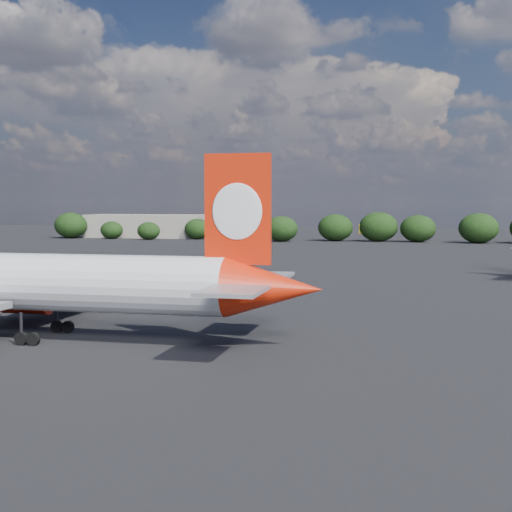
# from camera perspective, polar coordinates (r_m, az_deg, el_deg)

# --- Properties ---
(ground) EXTENTS (500.00, 500.00, 0.00)m
(ground) POSITION_cam_1_polar(r_m,az_deg,el_deg) (107.30, -2.50, -2.24)
(ground) COLOR black
(ground) RESTS_ON ground
(qantas_airliner) EXTENTS (49.67, 47.11, 16.28)m
(qantas_airliner) POSITION_cam_1_polar(r_m,az_deg,el_deg) (66.88, -17.21, -2.13)
(qantas_airliner) COLOR white
(qantas_airliner) RESTS_ON ground
(terminal_building) EXTENTS (42.00, 16.00, 8.00)m
(terminal_building) POSITION_cam_1_polar(r_m,az_deg,el_deg) (252.82, -8.65, 2.39)
(terminal_building) COLOR gray
(terminal_building) RESTS_ON ground
(highway_sign) EXTENTS (6.00, 0.30, 4.50)m
(highway_sign) POSITION_cam_1_polar(r_m,az_deg,el_deg) (223.78, 1.06, 1.97)
(highway_sign) COLOR #156B1B
(highway_sign) RESTS_ON ground
(billboard_yellow) EXTENTS (5.00, 0.30, 5.50)m
(billboard_yellow) POSITION_cam_1_polar(r_m,az_deg,el_deg) (225.43, 8.87, 2.13)
(billboard_yellow) COLOR yellow
(billboard_yellow) RESTS_ON ground
(horizon_treeline) EXTENTS (202.77, 16.24, 9.26)m
(horizon_treeline) POSITION_cam_1_polar(r_m,az_deg,el_deg) (223.92, 9.09, 2.17)
(horizon_treeline) COLOR black
(horizon_treeline) RESTS_ON ground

